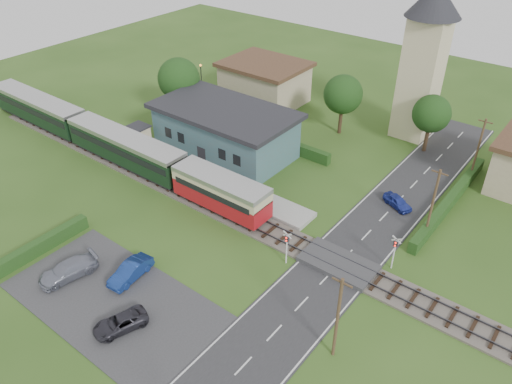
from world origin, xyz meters
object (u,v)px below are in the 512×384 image
Objects in this scene: house_west at (265,82)px; car_on_road at (398,202)px; car_park_silver at (68,270)px; pedestrian_near at (250,187)px; equipment_hut at (139,136)px; pedestrian_far at (139,141)px; train at (107,139)px; crossing_signal_far at (395,248)px; car_park_dark at (120,323)px; car_park_blue at (131,271)px; crossing_signal_near at (287,243)px; station_building at (225,130)px; church_tower at (426,52)px.

house_west reaches higher than car_on_road.
pedestrian_near reaches higher than car_park_silver.
equipment_hut is 1.35× the size of pedestrian_far.
train is 13.18× the size of crossing_signal_far.
equipment_hut is 26.66m from car_park_dark.
car_park_blue is at bearing 48.64° from car_park_silver.
crossing_signal_far is 26.19m from car_park_silver.
crossing_signal_far is 0.84× the size of car_park_dark.
house_west is (4.56, 23.00, 0.61)m from train.
equipment_hut is at bearing 64.06° from train.
crossing_signal_far is 1.73× the size of pedestrian_near.
train reaches higher than crossing_signal_near.
car_park_silver is (8.61, -37.46, -2.03)m from house_west.
station_building is 0.91× the size of church_tower.
car_on_road is at bearing -95.19° from pedestrian_far.
car_park_silver is at bearing -77.06° from house_west.
station_building is at bearing 164.37° from crossing_signal_far.
house_west reaches higher than pedestrian_near.
church_tower is 25.47m from pedestrian_near.
car_on_road is 1.70× the size of pedestrian_far.
car_park_blue is (12.64, -34.50, -2.04)m from house_west.
house_west is 23.94m from pedestrian_near.
car_park_silver is (-16.65, -25.24, 0.17)m from car_on_road.
car_on_road is at bearing 68.91° from car_park_silver.
equipment_hut is at bearing 135.63° from car_park_silver.
house_west is at bearing 103.97° from car_park_blue.
train is 13.18× the size of crossing_signal_near.
house_west is at bearing -74.01° from pedestrian_near.
pedestrian_near reaches higher than car_park_dark.
pedestrian_near is 1.00× the size of pedestrian_far.
car_on_road is at bearing -165.02° from pedestrian_near.
car_on_road is (5.26, -15.22, -9.63)m from church_tower.
crossing_signal_far reaches higher than equipment_hut.
crossing_signal_far reaches higher than pedestrian_near.
church_tower reaches higher than crossing_signal_near.
house_west reaches higher than car_park_blue.
church_tower is 4.31× the size of car_park_blue.
car_park_silver is (-11.39, -40.46, -9.46)m from church_tower.
car_park_silver is (11.61, -17.66, -0.98)m from equipment_hut.
crossing_signal_near is 24.69m from pedestrian_far.
station_building is at bearing -53.28° from pedestrian_near.
train is at bearing 140.08° from car_park_blue.
house_west is 36.80m from car_park_blue.
station_building is 20.44m from car_on_road.
train is 18.06m from pedestrian_near.
crossing_signal_far reaches higher than car_on_road.
house_west reaches higher than pedestrian_far.
train is 11.13× the size of car_park_dark.
station_building reaches higher than car_park_dark.
crossing_signal_far reaches higher than car_park_silver.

